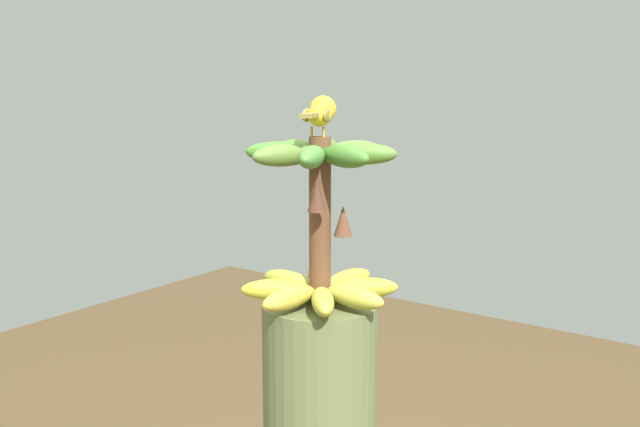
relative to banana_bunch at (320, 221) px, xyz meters
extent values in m
cylinder|color=brown|center=(0.00, 0.00, 0.00)|extent=(0.04, 0.04, 0.33)
ellipsoid|color=gold|center=(0.01, 0.09, -0.14)|extent=(0.06, 0.14, 0.04)
ellipsoid|color=gold|center=(-0.05, 0.07, -0.14)|extent=(0.12, 0.13, 0.04)
ellipsoid|color=gold|center=(-0.09, 0.01, -0.14)|extent=(0.14, 0.06, 0.04)
ellipsoid|color=#ABA12D|center=(-0.07, -0.06, -0.14)|extent=(0.13, 0.12, 0.04)
ellipsoid|color=gold|center=(-0.01, -0.09, -0.14)|extent=(0.06, 0.14, 0.04)
ellipsoid|color=gold|center=(0.06, -0.07, -0.14)|extent=(0.12, 0.13, 0.04)
ellipsoid|color=#A8A833|center=(0.09, -0.01, -0.14)|extent=(0.14, 0.06, 0.04)
ellipsoid|color=gold|center=(0.07, 0.06, -0.14)|extent=(0.13, 0.12, 0.04)
ellipsoid|color=#487429|center=(-0.07, -0.03, 0.13)|extent=(0.14, 0.10, 0.04)
ellipsoid|color=#4E6F30|center=(-0.03, -0.08, 0.13)|extent=(0.09, 0.14, 0.04)
ellipsoid|color=#486C25|center=(0.04, -0.07, 0.13)|extent=(0.10, 0.14, 0.04)
ellipsoid|color=#4B7827|center=(0.08, -0.03, 0.13)|extent=(0.14, 0.09, 0.04)
ellipsoid|color=#3E7A27|center=(0.07, 0.03, 0.13)|extent=(0.14, 0.10, 0.04)
ellipsoid|color=#506F2D|center=(0.03, 0.07, 0.13)|extent=(0.09, 0.14, 0.04)
ellipsoid|color=#437A2F|center=(-0.03, 0.07, 0.13)|extent=(0.10, 0.14, 0.04)
ellipsoid|color=#3E7029|center=(-0.07, 0.03, 0.13)|extent=(0.14, 0.09, 0.04)
cone|color=brown|center=(-0.05, -0.01, 0.00)|extent=(0.04, 0.04, 0.06)
cone|color=#4C2D1E|center=(-0.02, 0.04, 0.06)|extent=(0.04, 0.04, 0.06)
cylinder|color=#C68933|center=(-0.01, 0.00, 0.17)|extent=(0.01, 0.01, 0.02)
cylinder|color=#C68933|center=(0.02, 0.01, 0.17)|extent=(0.01, 0.01, 0.02)
ellipsoid|color=gold|center=(0.00, 0.00, 0.21)|extent=(0.07, 0.10, 0.04)
ellipsoid|color=olive|center=(-0.02, 0.00, 0.21)|extent=(0.03, 0.06, 0.03)
ellipsoid|color=olive|center=(0.02, 0.01, 0.21)|extent=(0.03, 0.06, 0.03)
cube|color=olive|center=(-0.02, 0.06, 0.21)|extent=(0.04, 0.06, 0.01)
sphere|color=gold|center=(0.02, -0.04, 0.22)|extent=(0.05, 0.05, 0.05)
sphere|color=black|center=(0.04, -0.03, 0.22)|extent=(0.01, 0.01, 0.01)
cone|color=orange|center=(0.03, -0.07, 0.22)|extent=(0.03, 0.03, 0.02)
camera|label=1|loc=(-0.82, 1.13, 0.26)|focal=40.83mm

